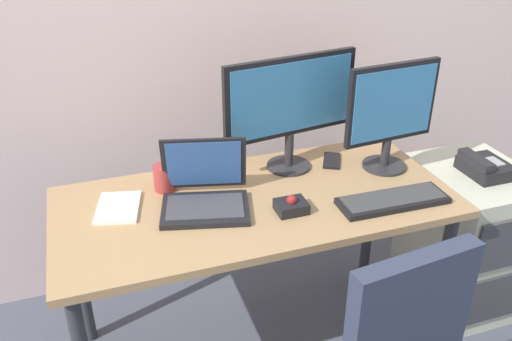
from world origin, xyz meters
name	(u,v)px	position (x,y,z in m)	size (l,w,h in m)	color
desk	(256,218)	(0.00, 0.00, 0.66)	(1.48, 0.68, 0.75)	#9D7A51
file_cabinet	(467,237)	(1.03, -0.01, 0.34)	(0.42, 0.53, 0.69)	#B7B8A2
desk_phone	(484,167)	(1.02, -0.02, 0.72)	(0.17, 0.20, 0.09)	black
monitor_main	(291,103)	(0.21, 0.20, 1.03)	(0.57, 0.18, 0.47)	#262628
monitor_side	(391,111)	(0.59, 0.07, 1.00)	(0.40, 0.18, 0.44)	#262628
keyboard	(393,200)	(0.46, -0.19, 0.76)	(0.41, 0.14, 0.03)	black
laptop	(205,192)	(-0.19, 0.02, 0.80)	(0.37, 0.33, 0.24)	black
trackball_mouse	(291,206)	(0.09, -0.12, 0.77)	(0.11, 0.09, 0.07)	black
coffee_mug	(165,178)	(-0.30, 0.18, 0.80)	(0.09, 0.08, 0.10)	#9C3131
paper_notepad	(118,208)	(-0.49, 0.09, 0.75)	(0.15, 0.21, 0.01)	white
cell_phone	(332,161)	(0.40, 0.18, 0.75)	(0.07, 0.14, 0.01)	black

